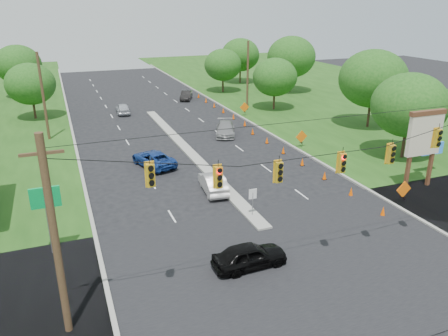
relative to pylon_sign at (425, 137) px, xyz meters
name	(u,v)px	position (x,y,z in m)	size (l,w,h in m)	color
ground	(298,264)	(-14.31, -6.20, -4.00)	(160.00, 160.00, 0.00)	black
grass_right	(434,125)	(15.69, 13.80, -4.00)	(40.00, 160.00, 0.06)	#1E4714
cross_street	(298,264)	(-14.31, -6.20, -4.00)	(160.00, 14.00, 0.02)	black
curb_left	(73,137)	(-24.41, 23.80, -4.00)	(0.25, 110.00, 0.16)	gray
curb_right	(246,120)	(-4.21, 23.80, -4.00)	(0.25, 110.00, 0.16)	gray
median	(188,151)	(-14.31, 14.80, -4.00)	(1.00, 34.00, 0.18)	gray
median_sign	(253,197)	(-14.31, -0.20, -2.54)	(0.55, 0.06, 2.05)	gray
signal_span	(313,187)	(-14.37, -7.20, 0.97)	(25.60, 0.32, 9.00)	#422D1C
utility_pole_far_left	(43,97)	(-26.81, 23.80, 0.50)	(0.28, 0.28, 9.00)	#422D1C
utility_pole_far_right	(248,76)	(-1.81, 28.80, 0.50)	(0.28, 0.28, 9.00)	#422D1C
pylon_sign	(425,137)	(0.00, 0.00, 0.00)	(5.90, 2.30, 6.12)	#59331E
cone_0	(383,211)	(-6.03, -3.20, -3.65)	(0.32, 0.32, 0.70)	#FF5300
cone_1	(351,192)	(-6.03, 0.30, -3.65)	(0.32, 0.32, 0.70)	#FF5300
cone_2	(325,175)	(-6.03, 3.80, -3.65)	(0.32, 0.32, 0.70)	#FF5300
cone_3	(302,162)	(-6.03, 7.30, -3.65)	(0.32, 0.32, 0.70)	#FF5300
cone_4	(283,150)	(-6.03, 10.80, -3.65)	(0.32, 0.32, 0.70)	#FF5300
cone_5	(267,140)	(-6.03, 14.30, -3.65)	(0.32, 0.32, 0.70)	#FF5300
cone_6	(253,131)	(-6.03, 17.80, -3.65)	(0.32, 0.32, 0.70)	#FF5300
cone_7	(245,123)	(-5.43, 21.30, -3.65)	(0.32, 0.32, 0.70)	#FF5300
cone_8	(233,116)	(-5.43, 24.80, -3.65)	(0.32, 0.32, 0.70)	#FF5300
cone_9	(223,110)	(-5.43, 28.30, -3.65)	(0.32, 0.32, 0.70)	#FF5300
cone_10	(214,105)	(-5.43, 31.80, -3.65)	(0.32, 0.32, 0.70)	#FF5300
cone_11	(206,100)	(-5.43, 35.30, -3.65)	(0.32, 0.32, 0.70)	#FF5300
cone_12	(199,96)	(-5.43, 38.80, -3.65)	(0.32, 0.32, 0.70)	#FF5300
work_sign_0	(404,190)	(-3.51, -2.20, -2.91)	(1.27, 0.58, 1.37)	black
work_sign_1	(301,137)	(-3.51, 11.80, -2.91)	(1.27, 0.58, 1.37)	black
work_sign_2	(245,108)	(-3.51, 25.80, -2.91)	(1.27, 0.58, 1.37)	black
tree_5	(30,84)	(-28.31, 33.80, 0.34)	(5.88, 5.88, 6.86)	black
tree_6	(18,64)	(-30.31, 48.80, 0.96)	(6.72, 6.72, 7.84)	black
tree_7	(409,105)	(3.69, 5.80, 0.96)	(6.72, 6.72, 7.84)	black
tree_8	(373,79)	(7.69, 15.80, 1.58)	(7.56, 7.56, 8.82)	black
tree_9	(275,77)	(1.69, 27.80, 0.34)	(5.88, 5.88, 6.86)	black
tree_10	(291,57)	(9.69, 37.80, 1.58)	(7.56, 7.56, 8.82)	black
tree_11	(240,55)	(5.69, 48.80, 0.96)	(6.72, 6.72, 7.84)	black
tree_12	(223,65)	(-0.31, 41.80, 0.34)	(5.88, 5.88, 6.86)	black
black_sedan	(250,256)	(-16.92, -5.52, -3.30)	(1.66, 4.11, 1.40)	black
white_sedan	(213,183)	(-15.31, 4.78, -3.30)	(1.49, 4.27, 1.41)	silver
blue_pickup	(154,159)	(-18.30, 11.88, -3.31)	(2.29, 4.98, 1.38)	navy
silver_car_far	(225,129)	(-8.89, 18.69, -3.29)	(1.98, 4.88, 1.42)	gray
silver_car_oncoming	(123,109)	(-17.74, 32.65, -3.32)	(1.61, 4.00, 1.36)	#B3B6BE
dark_car_receding	(186,95)	(-7.54, 38.19, -3.33)	(1.41, 4.05, 1.34)	black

